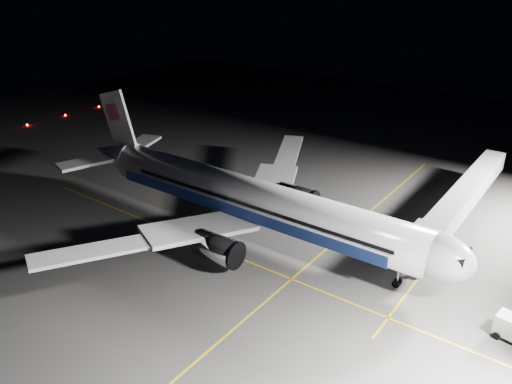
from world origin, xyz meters
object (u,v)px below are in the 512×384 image
object	(u,v)px
jet_bridge	(461,199)
safety_cone_a	(297,197)
airliner	(247,198)
safety_cone_c	(340,207)
safety_cone_b	(340,207)
baggage_tug	(286,190)

from	to	relation	value
jet_bridge	safety_cone_a	size ratio (longest dim) A/B	62.90
airliner	safety_cone_c	size ratio (longest dim) A/B	89.80
safety_cone_b	baggage_tug	bearing A→B (deg)	-176.99
safety_cone_c	jet_bridge	bearing A→B (deg)	14.18
baggage_tug	safety_cone_b	xyz separation A→B (m)	(9.56, 0.50, -0.52)
jet_bridge	safety_cone_a	xyz separation A→B (m)	(-23.23, -4.80, -4.31)
jet_bridge	safety_cone_c	size ratio (longest dim) A/B	50.25
baggage_tug	safety_cone_c	distance (m)	9.53
jet_bridge	safety_cone_b	size ratio (longest dim) A/B	59.59
baggage_tug	safety_cone_a	distance (m)	2.40
jet_bridge	safety_cone_c	xyz separation A→B (m)	(-16.05, -4.06, -4.24)
airliner	jet_bridge	distance (m)	29.31
jet_bridge	safety_cone_a	distance (m)	24.11
airliner	baggage_tug	size ratio (longest dim) A/B	21.16
jet_bridge	airliner	bearing A→B (deg)	-141.96
airliner	safety_cone_a	bearing A→B (deg)	90.68
baggage_tug	safety_cone_c	size ratio (longest dim) A/B	4.24
jet_bridge	safety_cone_c	world-z (taller)	jet_bridge
safety_cone_a	safety_cone_b	xyz separation A→B (m)	(7.23, 0.74, 0.02)
airliner	safety_cone_a	xyz separation A→B (m)	(-0.16, 13.26, -4.89)
safety_cone_a	safety_cone_b	bearing A→B (deg)	5.85
safety_cone_b	safety_cone_c	distance (m)	0.08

